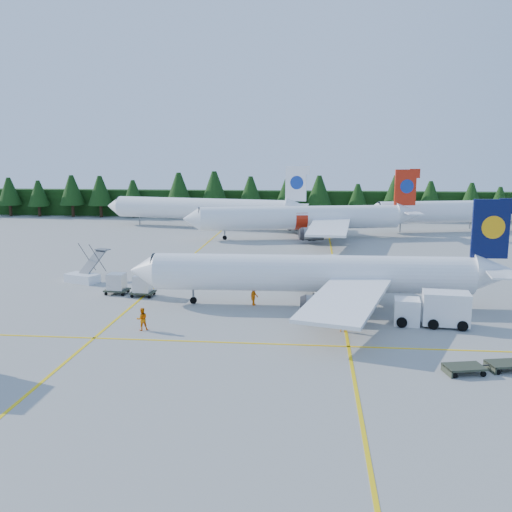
# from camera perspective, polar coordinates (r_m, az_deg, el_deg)

# --- Properties ---
(ground) EXTENTS (320.00, 320.00, 0.00)m
(ground) POSITION_cam_1_polar(r_m,az_deg,el_deg) (50.07, 1.91, -6.55)
(ground) COLOR #979893
(ground) RESTS_ON ground
(taxi_stripe_a) EXTENTS (0.25, 120.00, 0.01)m
(taxi_stripe_a) POSITION_cam_1_polar(r_m,az_deg,el_deg) (71.44, -8.27, -1.53)
(taxi_stripe_a) COLOR yellow
(taxi_stripe_a) RESTS_ON ground
(taxi_stripe_b) EXTENTS (0.25, 120.00, 0.01)m
(taxi_stripe_b) POSITION_cam_1_polar(r_m,az_deg,el_deg) (69.41, 7.98, -1.87)
(taxi_stripe_b) COLOR yellow
(taxi_stripe_b) RESTS_ON ground
(taxi_stripe_cross) EXTENTS (80.00, 0.25, 0.01)m
(taxi_stripe_cross) POSITION_cam_1_polar(r_m,az_deg,el_deg) (44.37, 1.38, -8.79)
(taxi_stripe_cross) COLOR yellow
(taxi_stripe_cross) RESTS_ON ground
(treeline_hedge) EXTENTS (220.00, 4.00, 6.00)m
(treeline_hedge) POSITION_cam_1_polar(r_m,az_deg,el_deg) (130.37, 4.36, 5.20)
(treeline_hedge) COLOR black
(treeline_hedge) RESTS_ON ground
(airliner_navy) EXTENTS (35.57, 29.26, 10.34)m
(airliner_navy) POSITION_cam_1_polar(r_m,az_deg,el_deg) (54.56, 4.94, -1.80)
(airliner_navy) COLOR white
(airliner_navy) RESTS_ON ground
(airliner_red) EXTENTS (39.66, 32.28, 11.68)m
(airliner_red) POSITION_cam_1_polar(r_m,az_deg,el_deg) (97.63, 4.04, 3.80)
(airliner_red) COLOR white
(airliner_red) RESTS_ON ground
(airliner_far_left) EXTENTS (41.15, 11.63, 12.09)m
(airliner_far_left) POSITION_cam_1_polar(r_m,az_deg,el_deg) (112.67, -6.14, 4.78)
(airliner_far_left) COLOR white
(airliner_far_left) RESTS_ON ground
(airliner_far_right) EXTENTS (40.37, 13.16, 11.96)m
(airliner_far_right) POSITION_cam_1_polar(r_m,az_deg,el_deg) (113.59, 19.92, 4.25)
(airliner_far_right) COLOR white
(airliner_far_right) RESTS_ON ground
(airstairs) EXTENTS (4.32, 5.69, 3.37)m
(airstairs) POSITION_cam_1_polar(r_m,az_deg,el_deg) (67.74, -16.83, -1.89)
(airstairs) COLOR white
(airstairs) RESTS_ON ground
(service_truck) EXTENTS (6.34, 2.86, 2.96)m
(service_truck) POSITION_cam_1_polar(r_m,az_deg,el_deg) (50.76, 17.17, -5.06)
(service_truck) COLOR silver
(service_truck) RESTS_ON ground
(uld_pair) EXTENTS (5.43, 2.64, 1.82)m
(uld_pair) POSITION_cam_1_polar(r_m,az_deg,el_deg) (60.17, -12.53, -2.71)
(uld_pair) COLOR #323627
(uld_pair) RESTS_ON ground
(crew_a) EXTENTS (0.76, 0.59, 1.86)m
(crew_a) POSITION_cam_1_polar(r_m,az_deg,el_deg) (47.50, 8.71, -6.44)
(crew_a) COLOR #DD6A04
(crew_a) RESTS_ON ground
(crew_b) EXTENTS (1.15, 1.05, 1.91)m
(crew_b) POSITION_cam_1_polar(r_m,az_deg,el_deg) (48.32, -11.32, -6.20)
(crew_b) COLOR orange
(crew_b) RESTS_ON ground
(crew_c) EXTENTS (0.80, 0.95, 1.97)m
(crew_c) POSITION_cam_1_polar(r_m,az_deg,el_deg) (54.97, -0.17, -3.95)
(crew_c) COLOR #E35E04
(crew_c) RESTS_ON ground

